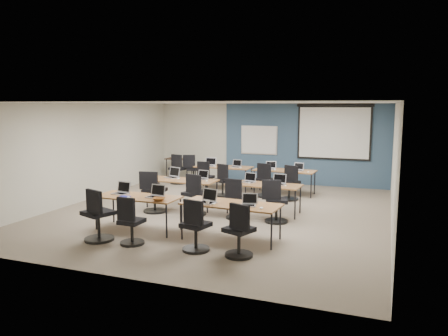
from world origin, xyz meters
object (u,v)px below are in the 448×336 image
at_px(training_table_mid_right, 264,186).
at_px(task_chair_4, 153,195).
at_px(task_chair_1, 130,225).
at_px(laptop_3, 249,203).
at_px(task_chair_5, 195,198).
at_px(task_chair_9, 223,183).
at_px(laptop_5, 202,177).
at_px(training_table_back_right, 285,171).
at_px(laptop_11, 298,169).
at_px(laptop_10, 270,167).
at_px(spare_chair_a, 192,171).
at_px(training_table_front_right, 231,205).
at_px(laptop_8, 210,164).
at_px(task_chair_6, 236,202).
at_px(task_chair_10, 264,183).
at_px(laptop_0, 122,191).
at_px(laptop_7, 279,182).
at_px(laptop_2, 208,199).
at_px(whiteboard, 259,140).
at_px(task_chair_2, 195,230).
at_px(task_chair_3, 239,235).
at_px(laptop_6, 249,180).
at_px(laptop_4, 173,175).
at_px(task_chair_0, 98,219).
at_px(task_chair_11, 290,186).
at_px(task_chair_7, 275,205).
at_px(laptop_1, 156,194).
at_px(utility_table, 179,161).
at_px(task_chair_8, 205,180).
at_px(spare_chair_b, 178,172).
at_px(training_table_back_left, 224,168).
at_px(projector_screen, 334,129).
at_px(training_table_front_left, 138,198).
at_px(training_table_mid_left, 182,181).

bearing_deg(training_table_mid_right, task_chair_4, -158.58).
relative_size(task_chair_1, task_chair_4, 0.91).
xyz_separation_m(laptop_3, task_chair_5, (-1.85, 1.54, -0.36)).
xyz_separation_m(task_chair_1, task_chair_9, (0.05, 4.79, 0.01)).
bearing_deg(task_chair_4, laptop_5, 41.61).
xyz_separation_m(training_table_back_right, laptop_11, (0.40, 0.03, 0.10)).
height_order(laptop_3, task_chair_5, task_chair_5).
height_order(laptop_10, spare_chair_a, spare_chair_a).
distance_m(training_table_front_right, laptop_8, 5.32).
distance_m(task_chair_6, task_chair_10, 2.62).
xyz_separation_m(laptop_0, task_chair_1, (0.88, -1.05, -0.40)).
bearing_deg(laptop_11, laptop_0, -110.01).
xyz_separation_m(laptop_7, laptop_11, (0.01, 2.40, -0.00)).
bearing_deg(task_chair_4, laptop_2, -42.75).
height_order(training_table_back_right, task_chair_10, task_chair_10).
relative_size(whiteboard, task_chair_2, 1.30).
relative_size(task_chair_3, task_chair_10, 0.99).
distance_m(laptop_6, spare_chair_a, 4.26).
bearing_deg(training_table_back_right, laptop_4, -133.15).
relative_size(laptop_6, laptop_11, 1.02).
bearing_deg(task_chair_0, task_chair_2, 23.78).
xyz_separation_m(whiteboard, laptop_2, (0.87, -6.59, -0.65)).
xyz_separation_m(task_chair_5, task_chair_11, (1.79, 2.47, -0.01)).
distance_m(whiteboard, task_chair_7, 5.40).
bearing_deg(spare_chair_a, task_chair_2, -85.97).
distance_m(laptop_1, task_chair_11, 4.45).
distance_m(laptop_0, utility_table, 6.24).
height_order(laptop_8, laptop_10, laptop_8).
relative_size(task_chair_8, spare_chair_a, 0.98).
bearing_deg(utility_table, spare_chair_b, -68.33).
xyz_separation_m(laptop_1, laptop_7, (2.05, 2.38, -0.00)).
height_order(laptop_3, task_chair_10, task_chair_10).
height_order(training_table_front_right, laptop_0, laptop_0).
bearing_deg(laptop_2, task_chair_1, -127.00).
bearing_deg(laptop_6, laptop_0, -121.95).
bearing_deg(laptop_10, laptop_3, -93.77).
distance_m(training_table_front_right, laptop_11, 4.79).
bearing_deg(whiteboard, laptop_5, -94.82).
relative_size(whiteboard, laptop_3, 4.30).
height_order(whiteboard, training_table_back_left, whiteboard).
height_order(projector_screen, task_chair_4, projector_screen).
xyz_separation_m(task_chair_5, task_chair_10, (1.00, 2.65, -0.01)).
bearing_deg(training_table_back_left, laptop_6, -55.45).
bearing_deg(laptop_1, laptop_4, 114.68).
relative_size(training_table_front_left, laptop_8, 5.21).
relative_size(training_table_front_left, laptop_7, 5.57).
bearing_deg(task_chair_6, laptop_3, -63.76).
xyz_separation_m(training_table_mid_left, laptop_2, (1.68, -2.23, 0.11)).
height_order(whiteboard, training_table_mid_right, whiteboard).
distance_m(task_chair_1, laptop_3, 2.29).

